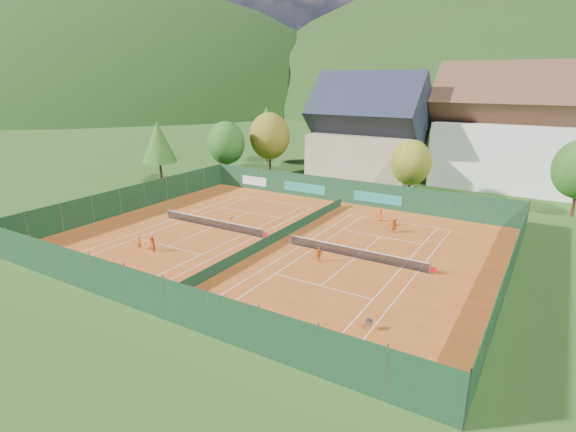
{
  "coord_description": "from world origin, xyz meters",
  "views": [
    {
      "loc": [
        21.77,
        -33.83,
        14.95
      ],
      "look_at": [
        0.0,
        2.0,
        2.0
      ],
      "focal_mm": 28.0,
      "sensor_mm": 36.0,
      "label": 1
    }
  ],
  "objects_px": {
    "ball_hopper": "(369,322)",
    "player_right_far_a": "(380,215)",
    "player_left_near": "(139,243)",
    "player_right_near": "(319,254)",
    "chalet": "(368,136)",
    "player_left_mid": "(152,245)",
    "hotel_block_a": "(514,135)",
    "player_right_far_b": "(394,226)",
    "player_left_far": "(231,222)"
  },
  "relations": [
    {
      "from": "player_left_far",
      "to": "player_left_near",
      "type": "bearing_deg",
      "value": 86.29
    },
    {
      "from": "ball_hopper",
      "to": "player_right_near",
      "type": "height_order",
      "value": "player_right_near"
    },
    {
      "from": "player_right_far_a",
      "to": "player_right_far_b",
      "type": "distance_m",
      "value": 3.88
    },
    {
      "from": "player_left_near",
      "to": "player_left_far",
      "type": "height_order",
      "value": "player_left_far"
    },
    {
      "from": "chalet",
      "to": "player_right_far_a",
      "type": "height_order",
      "value": "chalet"
    },
    {
      "from": "chalet",
      "to": "hotel_block_a",
      "type": "height_order",
      "value": "hotel_block_a"
    },
    {
      "from": "ball_hopper",
      "to": "hotel_block_a",
      "type": "bearing_deg",
      "value": 86.73
    },
    {
      "from": "player_left_mid",
      "to": "player_left_far",
      "type": "xyz_separation_m",
      "value": [
        1.9,
        8.9,
        -0.03
      ]
    },
    {
      "from": "ball_hopper",
      "to": "player_right_far_a",
      "type": "xyz_separation_m",
      "value": [
        -7.21,
        21.5,
        0.12
      ]
    },
    {
      "from": "chalet",
      "to": "ball_hopper",
      "type": "relative_size",
      "value": 20.25
    },
    {
      "from": "player_left_near",
      "to": "player_right_far_a",
      "type": "relative_size",
      "value": 0.93
    },
    {
      "from": "player_left_mid",
      "to": "player_right_far_a",
      "type": "xyz_separation_m",
      "value": [
        14.18,
        19.28,
        -0.03
      ]
    },
    {
      "from": "chalet",
      "to": "player_left_far",
      "type": "xyz_separation_m",
      "value": [
        -3.14,
        -29.21,
        -5.94
      ]
    },
    {
      "from": "player_right_near",
      "to": "player_right_far_b",
      "type": "bearing_deg",
      "value": 46.54
    },
    {
      "from": "player_right_far_a",
      "to": "player_left_near",
      "type": "bearing_deg",
      "value": 55.83
    },
    {
      "from": "player_left_near",
      "to": "player_right_far_b",
      "type": "bearing_deg",
      "value": 24.31
    },
    {
      "from": "player_right_near",
      "to": "player_left_mid",
      "type": "bearing_deg",
      "value": 175.47
    },
    {
      "from": "chalet",
      "to": "ball_hopper",
      "type": "distance_m",
      "value": 43.94
    },
    {
      "from": "chalet",
      "to": "player_right_near",
      "type": "xyz_separation_m",
      "value": [
        8.66,
        -32.33,
        -5.97
      ]
    },
    {
      "from": "player_left_near",
      "to": "player_left_mid",
      "type": "bearing_deg",
      "value": -12.14
    },
    {
      "from": "chalet",
      "to": "player_left_far",
      "type": "bearing_deg",
      "value": -96.13
    },
    {
      "from": "player_left_far",
      "to": "player_right_far_a",
      "type": "bearing_deg",
      "value": -122.85
    },
    {
      "from": "hotel_block_a",
      "to": "player_left_far",
      "type": "distance_m",
      "value": 42.13
    },
    {
      "from": "player_left_mid",
      "to": "player_right_far_b",
      "type": "relative_size",
      "value": 1.0
    },
    {
      "from": "chalet",
      "to": "player_left_mid",
      "type": "xyz_separation_m",
      "value": [
        -5.03,
        -38.12,
        -5.92
      ]
    },
    {
      "from": "player_left_far",
      "to": "player_right_far_b",
      "type": "distance_m",
      "value": 16.6
    },
    {
      "from": "chalet",
      "to": "player_right_far_a",
      "type": "distance_m",
      "value": 21.77
    },
    {
      "from": "chalet",
      "to": "player_left_near",
      "type": "xyz_separation_m",
      "value": [
        -6.55,
        -38.27,
        -6.0
      ]
    },
    {
      "from": "player_left_near",
      "to": "player_left_far",
      "type": "relative_size",
      "value": 0.92
    },
    {
      "from": "player_right_near",
      "to": "ball_hopper",
      "type": "bearing_deg",
      "value": -73.59
    },
    {
      "from": "player_left_near",
      "to": "player_right_far_a",
      "type": "xyz_separation_m",
      "value": [
        15.69,
        19.43,
        0.05
      ]
    },
    {
      "from": "player_left_mid",
      "to": "player_right_near",
      "type": "height_order",
      "value": "player_left_mid"
    },
    {
      "from": "hotel_block_a",
      "to": "chalet",
      "type": "bearing_deg",
      "value": -162.47
    },
    {
      "from": "chalet",
      "to": "player_right_near",
      "type": "height_order",
      "value": "chalet"
    },
    {
      "from": "ball_hopper",
      "to": "player_left_far",
      "type": "bearing_deg",
      "value": 150.3
    },
    {
      "from": "ball_hopper",
      "to": "player_right_far_a",
      "type": "distance_m",
      "value": 22.67
    },
    {
      "from": "player_right_near",
      "to": "player_right_far_b",
      "type": "relative_size",
      "value": 0.93
    },
    {
      "from": "player_right_far_a",
      "to": "ball_hopper",
      "type": "bearing_deg",
      "value": 113.28
    },
    {
      "from": "chalet",
      "to": "ball_hopper",
      "type": "xyz_separation_m",
      "value": [
        16.35,
        -40.33,
        -6.07
      ]
    },
    {
      "from": "chalet",
      "to": "player_right_far_b",
      "type": "relative_size",
      "value": 11.4
    },
    {
      "from": "hotel_block_a",
      "to": "player_left_mid",
      "type": "distance_m",
      "value": 50.68
    },
    {
      "from": "player_left_near",
      "to": "player_left_far",
      "type": "distance_m",
      "value": 9.67
    },
    {
      "from": "hotel_block_a",
      "to": "player_right_far_b",
      "type": "xyz_separation_m",
      "value": [
        -7.3,
        -27.75,
        -6.67
      ]
    },
    {
      "from": "player_left_near",
      "to": "player_right_far_b",
      "type": "relative_size",
      "value": 0.88
    },
    {
      "from": "chalet",
      "to": "player_left_mid",
      "type": "bearing_deg",
      "value": -97.52
    },
    {
      "from": "hotel_block_a",
      "to": "player_left_far",
      "type": "relative_size",
      "value": 15.83
    },
    {
      "from": "player_left_mid",
      "to": "player_right_near",
      "type": "xyz_separation_m",
      "value": [
        13.69,
        5.79,
        -0.05
      ]
    },
    {
      "from": "ball_hopper",
      "to": "player_right_far_a",
      "type": "bearing_deg",
      "value": 108.53
    },
    {
      "from": "hotel_block_a",
      "to": "player_right_near",
      "type": "distance_m",
      "value": 40.26
    },
    {
      "from": "ball_hopper",
      "to": "player_left_mid",
      "type": "xyz_separation_m",
      "value": [
        -21.38,
        2.21,
        0.15
      ]
    }
  ]
}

